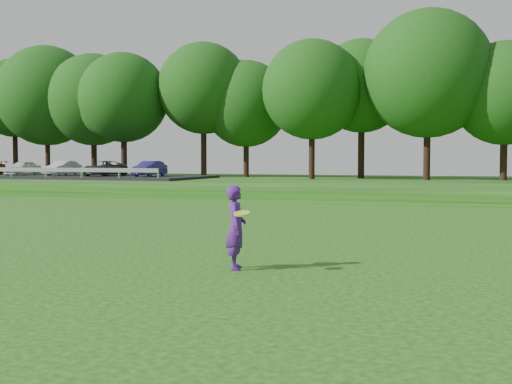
% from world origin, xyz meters
% --- Properties ---
extents(ground, '(140.00, 140.00, 0.00)m').
position_xyz_m(ground, '(0.00, 0.00, 0.00)').
color(ground, '#0E450D').
rests_on(ground, ground).
extents(berm, '(130.00, 30.00, 0.60)m').
position_xyz_m(berm, '(0.00, 34.00, 0.30)').
color(berm, '#0E450D').
rests_on(berm, ground).
extents(walking_path, '(130.00, 1.60, 0.04)m').
position_xyz_m(walking_path, '(0.00, 20.00, 0.02)').
color(walking_path, gray).
rests_on(walking_path, ground).
extents(treeline, '(104.00, 7.00, 15.00)m').
position_xyz_m(treeline, '(0.00, 38.00, 8.10)').
color(treeline, '#1C4610').
rests_on(treeline, berm).
extents(parking_lot, '(24.00, 9.00, 1.38)m').
position_xyz_m(parking_lot, '(-24.06, 32.81, 1.03)').
color(parking_lot, black).
rests_on(parking_lot, berm).
extents(woman, '(0.73, 0.93, 1.65)m').
position_xyz_m(woman, '(3.84, 0.53, 0.83)').
color(woman, '#501C7F').
rests_on(woman, ground).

